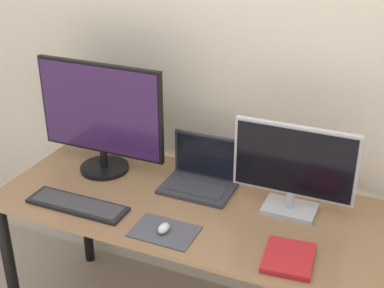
{
  "coord_description": "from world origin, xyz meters",
  "views": [
    {
      "loc": [
        0.79,
        -1.41,
        1.98
      ],
      "look_at": [
        -0.0,
        0.4,
        1.02
      ],
      "focal_mm": 50.0,
      "sensor_mm": 36.0,
      "label": 1
    }
  ],
  "objects_px": {
    "monitor_left": "(101,117)",
    "monitor_right": "(294,168)",
    "book": "(288,258)",
    "laptop": "(201,175)",
    "mouse": "(163,228)",
    "keyboard": "(77,205)"
  },
  "relations": [
    {
      "from": "monitor_left",
      "to": "keyboard",
      "type": "relative_size",
      "value": 1.41
    },
    {
      "from": "laptop",
      "to": "book",
      "type": "relative_size",
      "value": 1.42
    },
    {
      "from": "monitor_left",
      "to": "monitor_right",
      "type": "bearing_deg",
      "value": 0.0
    },
    {
      "from": "monitor_right",
      "to": "laptop",
      "type": "height_order",
      "value": "monitor_right"
    },
    {
      "from": "keyboard",
      "to": "mouse",
      "type": "bearing_deg",
      "value": -3.2
    },
    {
      "from": "monitor_left",
      "to": "book",
      "type": "bearing_deg",
      "value": -18.41
    },
    {
      "from": "keyboard",
      "to": "monitor_left",
      "type": "bearing_deg",
      "value": 102.04
    },
    {
      "from": "book",
      "to": "keyboard",
      "type": "bearing_deg",
      "value": -179.78
    },
    {
      "from": "monitor_left",
      "to": "monitor_right",
      "type": "distance_m",
      "value": 0.9
    },
    {
      "from": "monitor_left",
      "to": "laptop",
      "type": "distance_m",
      "value": 0.53
    },
    {
      "from": "laptop",
      "to": "book",
      "type": "bearing_deg",
      "value": -36.54
    },
    {
      "from": "laptop",
      "to": "mouse",
      "type": "height_order",
      "value": "laptop"
    },
    {
      "from": "monitor_left",
      "to": "monitor_right",
      "type": "relative_size",
      "value": 1.25
    },
    {
      "from": "monitor_left",
      "to": "laptop",
      "type": "relative_size",
      "value": 1.98
    },
    {
      "from": "monitor_right",
      "to": "book",
      "type": "height_order",
      "value": "monitor_right"
    },
    {
      "from": "mouse",
      "to": "book",
      "type": "bearing_deg",
      "value": 3.11
    },
    {
      "from": "monitor_right",
      "to": "book",
      "type": "relative_size",
      "value": 2.25
    },
    {
      "from": "book",
      "to": "mouse",
      "type": "bearing_deg",
      "value": -176.89
    },
    {
      "from": "book",
      "to": "laptop",
      "type": "bearing_deg",
      "value": 143.46
    },
    {
      "from": "keyboard",
      "to": "book",
      "type": "height_order",
      "value": "book"
    },
    {
      "from": "mouse",
      "to": "book",
      "type": "height_order",
      "value": "mouse"
    },
    {
      "from": "monitor_left",
      "to": "monitor_right",
      "type": "xyz_separation_m",
      "value": [
        0.9,
        0.0,
        -0.07
      ]
    }
  ]
}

